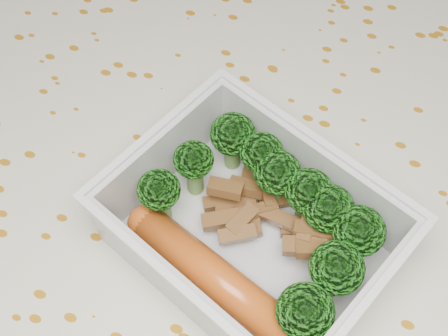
% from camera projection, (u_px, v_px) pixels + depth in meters
% --- Properties ---
extents(dining_table, '(1.40, 0.90, 0.75)m').
position_uv_depth(dining_table, '(225.00, 232.00, 0.58)').
color(dining_table, brown).
rests_on(dining_table, ground).
extents(tablecloth, '(1.46, 0.96, 0.19)m').
position_uv_depth(tablecloth, '(225.00, 207.00, 0.54)').
color(tablecloth, beige).
rests_on(tablecloth, dining_table).
extents(lunch_container, '(0.23, 0.21, 0.07)m').
position_uv_depth(lunch_container, '(251.00, 235.00, 0.45)').
color(lunch_container, silver).
rests_on(lunch_container, tablecloth).
extents(broccoli_florets, '(0.18, 0.15, 0.06)m').
position_uv_depth(broccoli_florets, '(284.00, 209.00, 0.44)').
color(broccoli_florets, '#608C3F').
rests_on(broccoli_florets, lunch_container).
extents(meat_pile, '(0.11, 0.08, 0.03)m').
position_uv_depth(meat_pile, '(263.00, 217.00, 0.47)').
color(meat_pile, brown).
rests_on(meat_pile, lunch_container).
extents(sausage, '(0.16, 0.07, 0.03)m').
position_uv_depth(sausage, '(218.00, 280.00, 0.44)').
color(sausage, '#AC4914').
rests_on(sausage, lunch_container).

